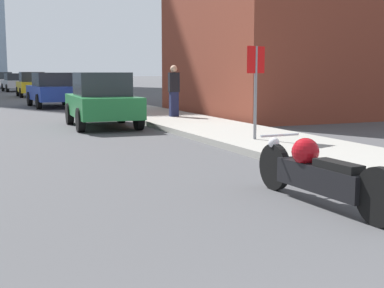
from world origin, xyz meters
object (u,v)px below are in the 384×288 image
(parked_car_green, at_px, (102,100))
(parked_car_white, at_px, (4,80))
(stop_sign, at_px, (256,76))
(pedestrian, at_px, (174,90))
(parked_car_yellow, at_px, (32,84))
(parked_car_blue, at_px, (52,90))
(motorcycle, at_px, (317,173))
(parked_car_silver, at_px, (15,82))

(parked_car_green, relative_size, parked_car_white, 0.91)
(parked_car_green, xyz_separation_m, stop_sign, (2.23, -5.46, 0.75))
(parked_car_green, relative_size, pedestrian, 2.25)
(parked_car_yellow, bearing_deg, parked_car_blue, -91.35)
(motorcycle, relative_size, parked_car_yellow, 0.67)
(parked_car_blue, bearing_deg, parked_car_yellow, 86.38)
(parked_car_silver, bearing_deg, stop_sign, -91.46)
(stop_sign, bearing_deg, parked_car_white, 92.76)
(parked_car_green, xyz_separation_m, parked_car_blue, (-0.01, 10.24, 0.01))
(parked_car_silver, bearing_deg, pedestrian, -89.79)
(parked_car_yellow, relative_size, pedestrian, 2.31)
(parked_car_silver, bearing_deg, parked_car_white, 86.54)
(motorcycle, height_order, parked_car_yellow, parked_car_yellow)
(parked_car_blue, relative_size, pedestrian, 2.58)
(pedestrian, bearing_deg, motorcycle, -102.20)
(parked_car_white, height_order, stop_sign, stop_sign)
(motorcycle, xyz_separation_m, stop_sign, (1.99, 5.10, 1.17))
(stop_sign, bearing_deg, parked_car_green, 112.21)
(parked_car_blue, relative_size, parked_car_white, 1.05)
(stop_sign, height_order, pedestrian, stop_sign)
(parked_car_green, distance_m, parked_car_blue, 10.24)
(stop_sign, distance_m, pedestrian, 6.62)
(motorcycle, relative_size, pedestrian, 1.54)
(motorcycle, height_order, parked_car_green, parked_car_green)
(parked_car_green, bearing_deg, parked_car_white, 93.09)
(parked_car_yellow, bearing_deg, parked_car_white, 91.42)
(parked_car_yellow, bearing_deg, parked_car_green, -90.57)
(parked_car_yellow, xyz_separation_m, pedestrian, (2.45, -20.47, 0.22))
(pedestrian, bearing_deg, parked_car_blue, 106.93)
(motorcycle, height_order, parked_car_white, parked_car_white)
(parked_car_silver, bearing_deg, parked_car_yellow, -93.57)
(parked_car_green, height_order, parked_car_silver, parked_car_green)
(parked_car_green, xyz_separation_m, pedestrian, (2.77, 1.13, 0.23))
(parked_car_blue, distance_m, pedestrian, 9.53)
(parked_car_yellow, distance_m, stop_sign, 27.13)
(parked_car_blue, relative_size, parked_car_silver, 1.11)
(parked_car_blue, bearing_deg, motorcycle, -91.32)
(parked_car_green, distance_m, parked_car_white, 43.21)
(parked_car_green, bearing_deg, motorcycle, -85.76)
(parked_car_yellow, relative_size, parked_car_silver, 0.99)
(parked_car_white, bearing_deg, motorcycle, -85.23)
(parked_car_silver, relative_size, stop_sign, 1.95)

